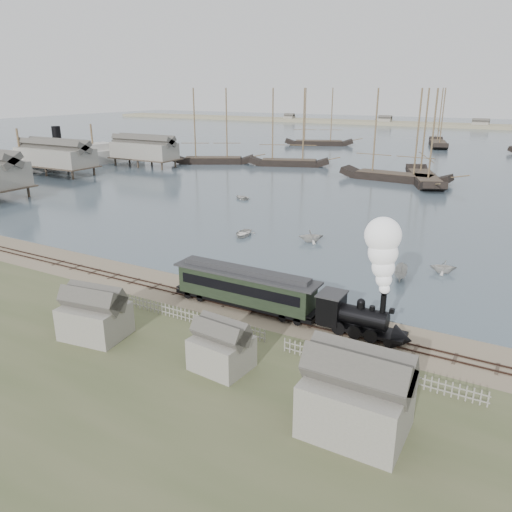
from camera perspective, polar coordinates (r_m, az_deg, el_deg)
The scene contains 25 objects.
ground at distance 48.47m, azimuth 1.94°, elevation -5.60°, with size 600.00×600.00×0.00m, color tan.
harbor_water at distance 211.12m, azimuth 24.45°, elevation 11.67°, with size 600.00×336.00×0.06m, color #475765.
rail_track at distance 46.85m, azimuth 0.79°, elevation -6.43°, with size 120.00×1.80×0.16m.
picket_fence_west at distance 46.44m, azimuth -9.33°, elevation -6.99°, with size 19.00×0.10×1.20m, color gray, non-canonical shape.
picket_fence_east at distance 38.26m, azimuth 13.67°, elevation -13.30°, with size 15.00×0.10×1.20m, color gray, non-canonical shape.
shed_left at distance 44.80m, azimuth -17.73°, elevation -8.70°, with size 5.00×4.00×4.10m, color gray, non-canonical shape.
shed_mid at distance 38.40m, azimuth -3.91°, elevation -12.62°, with size 4.00×3.50×3.60m, color gray, non-canonical shape.
shed_right at distance 32.97m, azimuth 11.14°, elevation -18.93°, with size 6.00×5.00×5.10m, color gray, non-canonical shape.
western_wharf at distance 125.75m, azimuth -21.17°, elevation 10.22°, with size 36.00×56.00×8.00m, color gray, non-canonical shape.
far_spit at distance 290.60m, azimuth 26.21°, elevation 12.92°, with size 500.00×20.00×1.80m, color tan.
locomotive at distance 41.47m, azimuth 13.42°, elevation -3.53°, with size 8.04×3.00×10.02m.
passenger_coach at distance 46.84m, azimuth -1.24°, elevation -3.51°, with size 14.60×2.82×3.55m.
beached_dinghy at distance 47.90m, azimuth 2.99°, elevation -5.33°, with size 4.42×3.15×0.91m, color silver.
steamship at distance 141.63m, azimuth -21.68°, elevation 11.50°, with size 48.13×8.02×10.53m, color silver, non-canonical shape.
rowboat_0 at distance 70.31m, azimuth -1.50°, elevation 2.62°, with size 3.93×2.81×0.81m, color silver.
rowboat_1 at distance 67.82m, azimuth 6.32°, elevation 2.32°, with size 3.33×2.87×1.75m, color silver.
rowboat_2 at distance 56.69m, azimuth 16.19°, elevation -1.87°, with size 3.51×1.32×1.36m, color silver.
rowboat_4 at distance 60.00m, azimuth 20.61°, elevation -1.12°, with size 2.88×2.49×1.52m, color silver.
rowboat_6 at distance 94.25m, azimuth -1.64°, elevation 6.74°, with size 3.41×2.43×0.71m, color silver.
schooner_0 at distance 139.34m, azimuth -5.03°, elevation 14.57°, with size 22.47×5.19×20.00m, color black, non-canonical shape.
schooner_1 at distance 134.57m, azimuth 3.86°, elevation 14.45°, with size 21.00×4.85×20.00m, color black, non-canonical shape.
schooner_2 at distance 116.34m, azimuth 15.92°, elevation 13.14°, with size 24.64×5.69×20.00m, color black, non-canonical shape.
schooner_6 at distance 185.57m, azimuth 7.29°, elevation 15.51°, with size 24.29×5.60×20.00m, color black, non-canonical shape.
schooner_7 at distance 191.97m, azimuth 20.39°, elevation 14.64°, with size 25.08×5.79×20.00m, color black, non-canonical shape.
schooner_10 at distance 115.85m, azimuth 19.15°, elevation 12.82°, with size 24.94×5.76×20.00m, color black, non-canonical shape.
Camera 1 is at (20.38, -39.19, 19.94)m, focal length 35.00 mm.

